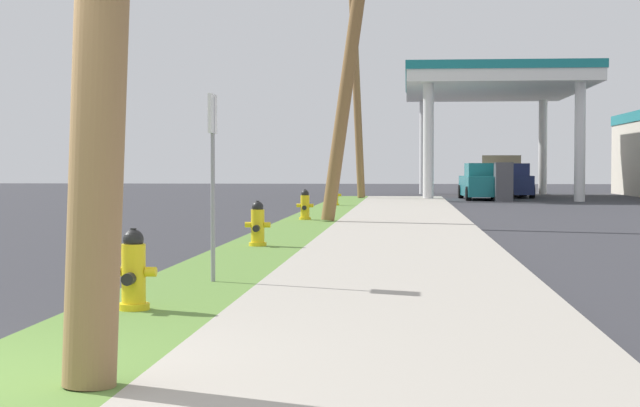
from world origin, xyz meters
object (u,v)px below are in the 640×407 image
at_px(fire_hydrant_second, 258,226).
at_px(car_teal_by_far_pump, 485,183).
at_px(utility_pole_midground, 355,26).
at_px(car_navy_by_near_pump, 510,182).
at_px(street_sign_post, 213,148).
at_px(fire_hydrant_nearest, 133,274).
at_px(truck_tan_at_forecourt, 501,177).
at_px(fire_hydrant_third, 305,206).
at_px(fire_hydrant_fourth, 335,196).
at_px(utility_pole_background, 356,82).

distance_m(fire_hydrant_second, car_teal_by_far_pump, 28.80).
xyz_separation_m(utility_pole_midground, car_navy_by_near_pump, (6.02, 23.68, -4.07)).
bearing_deg(car_navy_by_near_pump, street_sign_post, -100.67).
bearing_deg(car_teal_by_far_pump, car_navy_by_near_pump, 68.08).
distance_m(fire_hydrant_second, car_navy_by_near_pump, 32.51).
xyz_separation_m(fire_hydrant_nearest, car_navy_by_near_pump, (7.25, 39.31, 0.28)).
bearing_deg(street_sign_post, car_navy_by_near_pump, 79.33).
height_order(fire_hydrant_second, truck_tan_at_forecourt, truck_tan_at_forecourt).
height_order(utility_pole_midground, street_sign_post, utility_pole_midground).
xyz_separation_m(fire_hydrant_third, fire_hydrant_fourth, (0.09, 9.48, 0.00)).
relative_size(fire_hydrant_third, utility_pole_background, 0.08).
bearing_deg(car_teal_by_far_pump, truck_tan_at_forecourt, 79.27).
xyz_separation_m(utility_pole_midground, truck_tan_at_forecourt, (5.92, 27.10, -3.88)).
xyz_separation_m(fire_hydrant_second, fire_hydrant_third, (-0.05, 8.46, 0.00)).
relative_size(fire_hydrant_nearest, fire_hydrant_second, 1.00).
xyz_separation_m(fire_hydrant_nearest, fire_hydrant_fourth, (0.08, 25.55, 0.00)).
bearing_deg(fire_hydrant_nearest, car_navy_by_near_pump, 79.55).
bearing_deg(utility_pole_background, truck_tan_at_forecourt, 51.17).
xyz_separation_m(fire_hydrant_second, car_navy_by_near_pump, (7.21, 31.70, 0.28)).
height_order(utility_pole_midground, car_navy_by_near_pump, utility_pole_midground).
distance_m(utility_pole_background, car_navy_by_near_pump, 9.53).
bearing_deg(fire_hydrant_third, car_navy_by_near_pump, 72.65).
xyz_separation_m(fire_hydrant_fourth, utility_pole_background, (0.29, 8.75, 4.54)).
xyz_separation_m(utility_pole_background, street_sign_post, (-0.08, -31.94, -3.35)).
xyz_separation_m(fire_hydrant_fourth, street_sign_post, (0.21, -23.19, 1.19)).
bearing_deg(fire_hydrant_third, truck_tan_at_forecourt, 74.96).
bearing_deg(fire_hydrant_second, utility_pole_midground, 81.54).
relative_size(utility_pole_midground, car_teal_by_far_pump, 2.01).
bearing_deg(utility_pole_midground, street_sign_post, -94.07).
bearing_deg(car_teal_by_far_pump, fire_hydrant_nearest, -99.27).
relative_size(fire_hydrant_fourth, utility_pole_midground, 0.08).
relative_size(fire_hydrant_fourth, street_sign_post, 0.35).
bearing_deg(truck_tan_at_forecourt, fire_hydrant_nearest, -99.50).
xyz_separation_m(fire_hydrant_second, car_teal_by_far_pump, (5.80, 28.20, 0.28)).
height_order(fire_hydrant_nearest, street_sign_post, street_sign_post).
height_order(car_navy_by_near_pump, car_teal_by_far_pump, same).
xyz_separation_m(car_navy_by_near_pump, car_teal_by_far_pump, (-1.41, -3.50, 0.00)).
bearing_deg(fire_hydrant_nearest, street_sign_post, 83.02).
distance_m(utility_pole_midground, street_sign_post, 13.68).
relative_size(utility_pole_background, car_teal_by_far_pump, 2.09).
bearing_deg(street_sign_post, utility_pole_midground, 85.93).
distance_m(utility_pole_midground, car_teal_by_far_pump, 21.10).
relative_size(fire_hydrant_nearest, car_navy_by_near_pump, 0.16).
xyz_separation_m(utility_pole_midground, car_teal_by_far_pump, (4.61, 20.18, -4.07)).
bearing_deg(street_sign_post, truck_tan_at_forecourt, 80.35).
distance_m(fire_hydrant_third, car_teal_by_far_pump, 20.59).
xyz_separation_m(fire_hydrant_second, fire_hydrant_fourth, (0.04, 17.94, 0.00)).
bearing_deg(utility_pole_midground, utility_pole_background, 92.66).
bearing_deg(car_navy_by_near_pump, car_teal_by_far_pump, -111.92).
bearing_deg(fire_hydrant_second, street_sign_post, -87.30).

